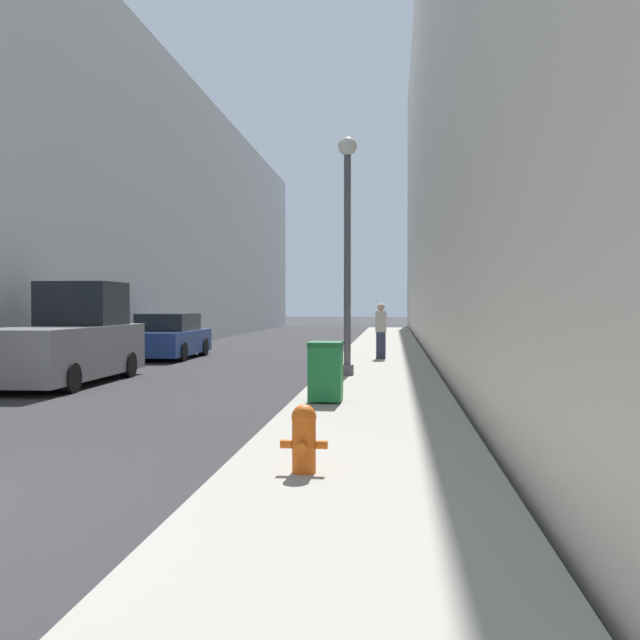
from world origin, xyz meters
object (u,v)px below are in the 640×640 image
Objects in this scene: trash_bin at (326,371)px; pickup_truck at (69,342)px; parked_sedan_near at (169,338)px; fire_hydrant at (304,437)px; lamppost at (347,234)px; pedestrian_on_sidewalk at (381,331)px.

pickup_truck is at bearing 150.82° from trash_bin.
pickup_truck is at bearing -89.28° from parked_sedan_near.
lamppost is (-0.20, 10.05, 3.06)m from fire_hydrant.
pedestrian_on_sidewalk is (7.20, 6.56, 0.04)m from pickup_truck.
fire_hydrant is at bearing -87.02° from trash_bin.
pedestrian_on_sidewalk is at bearing 88.05° from fire_hydrant.
pickup_truck is 7.77m from parked_sedan_near.
pickup_truck is (-6.48, -1.19, -2.59)m from lamppost.
fire_hydrant is 5.30m from trash_bin.
lamppost is 5.99m from pedestrian_on_sidewalk.
pickup_truck is at bearing -137.66° from pedestrian_on_sidewalk.
lamppost reaches higher than fire_hydrant.
trash_bin is 7.34m from pickup_truck.
trash_bin is at bearing -94.51° from pedestrian_on_sidewalk.
parked_sedan_near reaches higher than trash_bin.
fire_hydrant is at bearing -91.95° from pedestrian_on_sidewalk.
parked_sedan_near is (-6.77, 16.63, 0.21)m from fire_hydrant.
pedestrian_on_sidewalk is at bearing 82.33° from lamppost.
lamppost is at bearing 89.08° from trash_bin.
parked_sedan_near is at bearing 170.63° from pedestrian_on_sidewalk.
pedestrian_on_sidewalk is (0.52, 15.42, 0.51)m from fire_hydrant.
parked_sedan_near is at bearing 119.82° from trash_bin.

